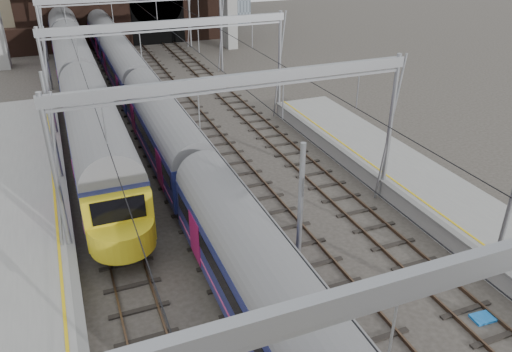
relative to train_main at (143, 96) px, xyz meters
name	(u,v)px	position (x,y,z in m)	size (l,w,h in m)	color
ground	(319,335)	(2.00, -23.46, -2.38)	(160.00, 160.00, 0.00)	#38332D
tracks	(204,169)	(2.00, -8.46, -2.36)	(14.40, 80.00, 0.22)	#4C3828
overhead_line	(172,41)	(2.00, -1.98, 4.19)	(16.80, 80.00, 8.00)	gray
retaining_wall	(126,8)	(3.40, 28.47, 1.95)	(28.00, 2.75, 9.00)	#301D15
train_main	(143,96)	(0.00, 0.00, 0.00)	(2.63, 60.76, 4.58)	black
train_second	(68,44)	(-4.00, 18.68, 0.25)	(3.04, 70.29, 5.15)	black
equip_cover_b	(207,244)	(-0.19, -16.37, -2.33)	(0.91, 0.64, 0.11)	blue
equip_cover_c	(483,318)	(8.28, -25.07, -2.33)	(0.87, 0.62, 0.10)	blue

